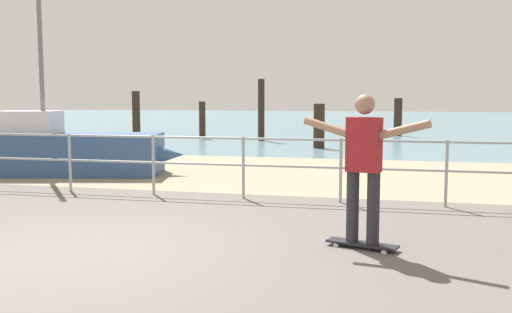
{
  "coord_description": "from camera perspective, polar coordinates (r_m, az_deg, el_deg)",
  "views": [
    {
      "loc": [
        3.28,
        -5.48,
        1.71
      ],
      "look_at": [
        1.49,
        2.0,
        0.9
      ],
      "focal_mm": 40.14,
      "sensor_mm": 36.0,
      "label": 1
    }
  ],
  "objects": [
    {
      "name": "railing_fence",
      "position": [
        10.32,
        -14.29,
        0.21
      ],
      "size": [
        14.47,
        0.05,
        1.05
      ],
      "color": "#9EA0A5",
      "rests_on": "ground"
    },
    {
      "name": "sea_surface",
      "position": [
        40.65,
        8.85,
        3.54
      ],
      "size": [
        72.0,
        50.0,
        0.04
      ],
      "primitive_type": "cube",
      "color": "slate",
      "rests_on": "ground"
    },
    {
      "name": "skateboarder",
      "position": [
        6.4,
        10.69,
        -0.31
      ],
      "size": [
        1.41,
        0.52,
        1.65
      ],
      "color": "#26262B",
      "rests_on": "skateboard"
    },
    {
      "name": "sailboat",
      "position": [
        13.1,
        -18.46,
        0.49
      ],
      "size": [
        5.07,
        2.32,
        4.84
      ],
      "color": "#335184",
      "rests_on": "ground"
    },
    {
      "name": "groyne_post_2",
      "position": [
        21.86,
        0.52,
        4.64
      ],
      "size": [
        0.25,
        0.25,
        2.36
      ],
      "primitive_type": "cylinder",
      "color": "#332319",
      "rests_on": "ground"
    },
    {
      "name": "ground_plane",
      "position": [
        5.81,
        -22.17,
        -11.56
      ],
      "size": [
        24.0,
        10.0,
        0.04
      ],
      "primitive_type": "cube",
      "color": "#605B56",
      "rests_on": "ground"
    },
    {
      "name": "groyne_post_0",
      "position": [
        23.4,
        -11.86,
        4.06
      ],
      "size": [
        0.31,
        0.31,
        1.92
      ],
      "primitive_type": "cylinder",
      "color": "#332319",
      "rests_on": "ground"
    },
    {
      "name": "skateboard",
      "position": [
        6.57,
        10.52,
        -8.57
      ],
      "size": [
        0.82,
        0.43,
        0.08
      ],
      "color": "black",
      "rests_on": "ground"
    },
    {
      "name": "groyne_post_3",
      "position": [
        18.82,
        6.3,
        3.02
      ],
      "size": [
        0.36,
        0.36,
        1.47
      ],
      "primitive_type": "cylinder",
      "color": "#332319",
      "rests_on": "ground"
    },
    {
      "name": "beach_strip",
      "position": [
        13.02,
        -1.25,
        -1.53
      ],
      "size": [
        24.0,
        6.0,
        0.04
      ],
      "primitive_type": "cube",
      "color": "tan",
      "rests_on": "ground"
    },
    {
      "name": "groyne_post_1",
      "position": [
        23.07,
        -5.38,
        3.62
      ],
      "size": [
        0.26,
        0.26,
        1.5
      ],
      "primitive_type": "cylinder",
      "color": "#332319",
      "rests_on": "ground"
    },
    {
      "name": "groyne_post_4",
      "position": [
        25.34,
        13.96,
        3.82
      ],
      "size": [
        0.35,
        0.35,
        1.63
      ],
      "primitive_type": "cylinder",
      "color": "#332319",
      "rests_on": "ground"
    }
  ]
}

